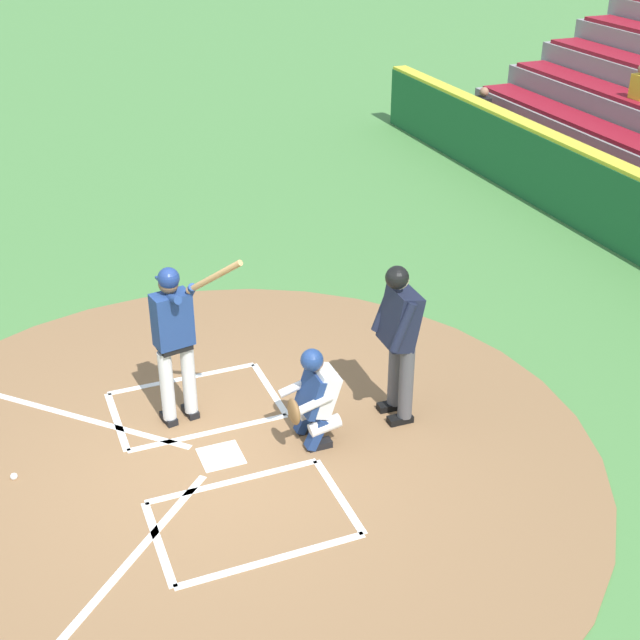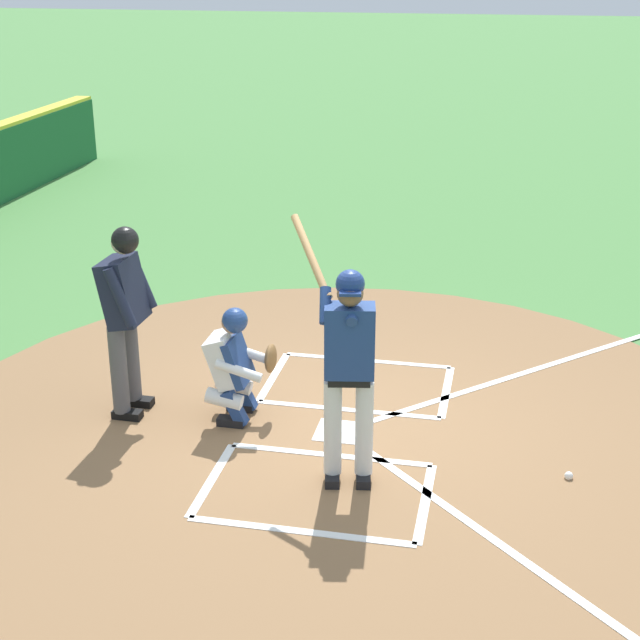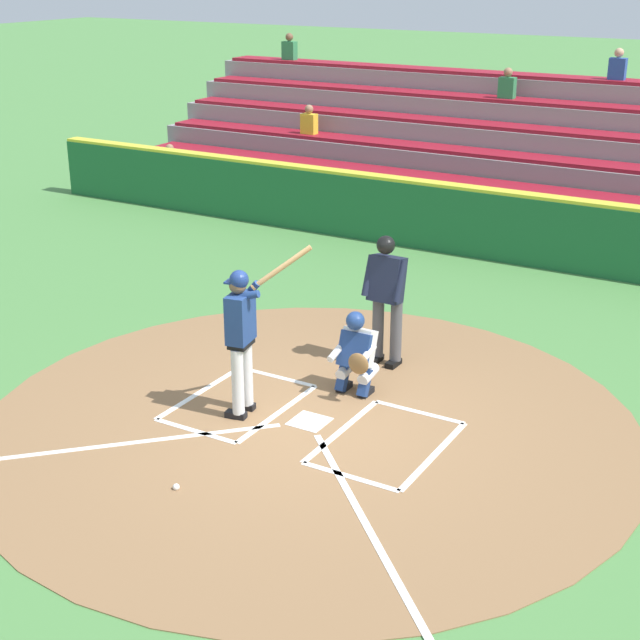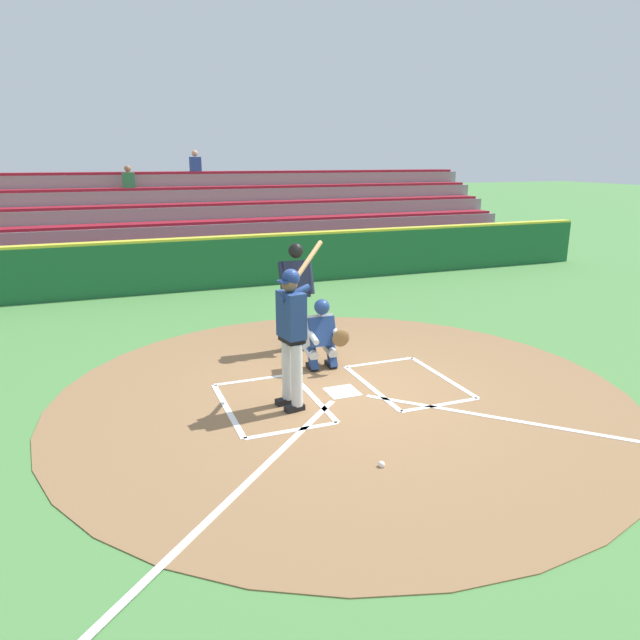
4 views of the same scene
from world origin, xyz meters
TOP-DOWN VIEW (x-y plane):
  - ground_plane at (0.00, 0.00)m, footprint 120.00×120.00m
  - dirt_circle at (0.00, 0.00)m, footprint 8.00×8.00m
  - home_plate_and_chalk at (0.00, 0.88)m, footprint 7.93×4.91m
  - batter at (0.81, 0.21)m, footprint 0.86×0.84m
  - catcher at (-0.09, -1.02)m, footprint 0.59×0.60m
  - plate_umpire at (-0.00, -2.04)m, footprint 0.59×0.42m
  - baseball at (0.42, 2.05)m, footprint 0.07×0.07m
  - backstop_wall at (0.00, -7.50)m, footprint 22.00×0.36m
  - bleacher_stand at (0.01, -11.33)m, footprint 20.00×5.10m

SIDE VIEW (x-z plane):
  - ground_plane at x=0.00m, z-range 0.00..0.00m
  - dirt_circle at x=0.00m, z-range 0.00..0.01m
  - home_plate_and_chalk at x=0.00m, z-range 0.01..0.02m
  - baseball at x=0.42m, z-range 0.00..0.07m
  - catcher at x=-0.09m, z-range 0.02..1.15m
  - backstop_wall at x=0.00m, z-range 0.00..1.31m
  - bleacher_stand at x=0.01m, z-range -0.72..2.73m
  - plate_umpire at x=0.00m, z-range 0.14..2.01m
  - batter at x=0.81m, z-range 0.04..2.16m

